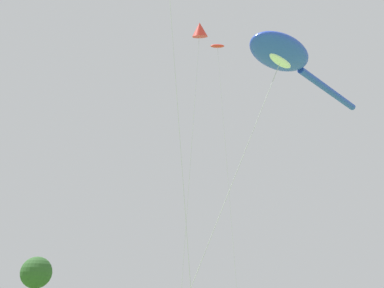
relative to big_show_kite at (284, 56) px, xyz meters
name	(u,v)px	position (x,y,z in m)	size (l,w,h in m)	color
big_show_kite	(284,56)	(0.00, 0.00, 0.00)	(12.97, 5.01, 14.56)	blue
small_kite_stunt_black	(200,30)	(2.62, 7.09, 6.04)	(1.87, 1.76, 20.73)	red
small_kite_streamer_purple	(218,49)	(7.69, 8.82, 7.85)	(1.38, 2.33, 22.36)	red
tree_shrub_far	(36,273)	(20.02, 47.26, -7.61)	(4.35, 4.35, 8.61)	#513823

